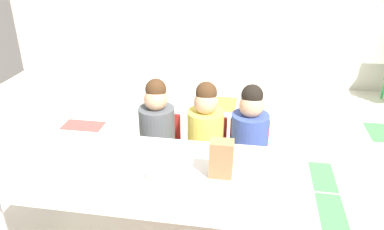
{
  "coord_description": "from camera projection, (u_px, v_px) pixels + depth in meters",
  "views": [
    {
      "loc": [
        0.37,
        -2.3,
        1.83
      ],
      "look_at": [
        0.03,
        -0.29,
        0.85
      ],
      "focal_mm": 35.19,
      "sensor_mm": 36.0,
      "label": 1
    }
  ],
  "objects": [
    {
      "name": "donut_powdered_on_plate",
      "position": [
        156.0,
        173.0,
        2.1
      ],
      "size": [
        0.12,
        0.12,
        0.04
      ],
      "primitive_type": "torus",
      "color": "white",
      "rests_on": "craft_table"
    },
    {
      "name": "paper_plate_center_table",
      "position": [
        64.0,
        156.0,
        2.3
      ],
      "size": [
        0.18,
        0.18,
        0.01
      ],
      "primitive_type": "cylinder",
      "color": "white",
      "rests_on": "craft_table"
    },
    {
      "name": "paper_bag_brown",
      "position": [
        221.0,
        159.0,
        2.08
      ],
      "size": [
        0.13,
        0.09,
        0.22
      ],
      "primitive_type": "cube",
      "color": "#9E754C",
      "rests_on": "craft_table"
    },
    {
      "name": "paper_plate_near_edge",
      "position": [
        156.0,
        176.0,
        2.11
      ],
      "size": [
        0.18,
        0.18,
        0.01
      ],
      "primitive_type": "cylinder",
      "color": "white",
      "rests_on": "craft_table"
    },
    {
      "name": "ground_plane",
      "position": [
        194.0,
        198.0,
        2.9
      ],
      "size": [
        5.94,
        5.16,
        0.02
      ],
      "color": "silver"
    },
    {
      "name": "seated_child_middle_seat",
      "position": [
        206.0,
        131.0,
        2.7
      ],
      "size": [
        0.32,
        0.32,
        0.92
      ],
      "color": "red",
      "rests_on": "ground_plane"
    },
    {
      "name": "seated_child_near_camera",
      "position": [
        157.0,
        127.0,
        2.75
      ],
      "size": [
        0.34,
        0.34,
        0.92
      ],
      "color": "red",
      "rests_on": "ground_plane"
    },
    {
      "name": "seated_child_far_right",
      "position": [
        249.0,
        134.0,
        2.65
      ],
      "size": [
        0.32,
        0.31,
        0.92
      ],
      "color": "red",
      "rests_on": "ground_plane"
    },
    {
      "name": "craft_table",
      "position": [
        154.0,
        177.0,
        2.19
      ],
      "size": [
        1.78,
        0.76,
        0.6
      ],
      "color": "white",
      "rests_on": "ground_plane"
    }
  ]
}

